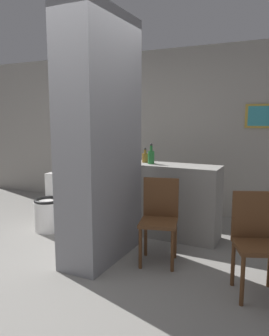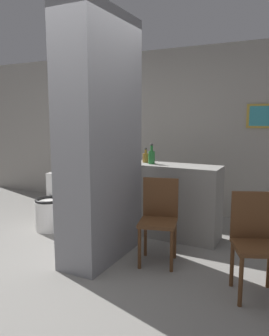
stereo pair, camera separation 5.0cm
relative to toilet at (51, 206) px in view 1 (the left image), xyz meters
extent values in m
plane|color=gray|center=(1.01, -0.99, -0.32)|extent=(14.00, 14.00, 0.00)
cube|color=gray|center=(1.01, 1.64, 0.98)|extent=(8.00, 0.06, 2.60)
cube|color=#B79338|center=(-0.59, 1.59, 1.38)|extent=(0.36, 0.02, 0.48)
cube|color=#B24C8C|center=(-0.59, 1.58, 1.38)|extent=(0.30, 0.01, 0.39)
cube|color=#B79338|center=(2.51, 1.59, 1.23)|extent=(0.44, 0.02, 0.34)
cube|color=teal|center=(2.51, 1.58, 1.23)|extent=(0.36, 0.01, 0.28)
cube|color=gray|center=(1.11, -0.46, 0.98)|extent=(0.45, 1.07, 2.60)
cylinder|color=black|center=(0.87, -0.67, 1.23)|extent=(0.03, 0.40, 0.40)
cylinder|color=red|center=(0.86, -0.67, 1.23)|extent=(0.01, 0.07, 0.07)
cube|color=gray|center=(1.46, 0.46, 0.15)|extent=(1.47, 0.44, 0.94)
cylinder|color=white|center=(0.00, -0.07, -0.11)|extent=(0.39, 0.39, 0.41)
torus|color=black|center=(0.00, -0.07, 0.10)|extent=(0.37, 0.37, 0.04)
cube|color=white|center=(0.00, 0.19, 0.26)|extent=(0.35, 0.20, 0.35)
cylinder|color=brown|center=(1.62, -0.56, -0.10)|extent=(0.04, 0.04, 0.43)
cylinder|color=brown|center=(1.94, -0.48, -0.10)|extent=(0.04, 0.04, 0.43)
cylinder|color=brown|center=(1.54, -0.25, -0.10)|extent=(0.04, 0.04, 0.43)
cylinder|color=brown|center=(1.86, -0.16, -0.10)|extent=(0.04, 0.04, 0.43)
cube|color=brown|center=(1.74, -0.36, 0.13)|extent=(0.46, 0.46, 0.04)
cube|color=brown|center=(1.69, -0.19, 0.36)|extent=(0.38, 0.12, 0.42)
cylinder|color=brown|center=(2.65, -0.80, -0.10)|extent=(0.04, 0.04, 0.43)
cylinder|color=brown|center=(2.53, -0.50, -0.10)|extent=(0.04, 0.04, 0.43)
cube|color=brown|center=(2.74, -0.59, 0.13)|extent=(0.50, 0.50, 0.04)
cube|color=brown|center=(2.67, -0.43, 0.36)|extent=(0.36, 0.17, 0.42)
torus|color=black|center=(0.18, 0.75, -0.02)|extent=(0.60, 0.04, 0.60)
torus|color=black|center=(1.27, 0.75, -0.02)|extent=(0.60, 0.04, 0.60)
cylinder|color=#266633|center=(0.72, 0.75, 0.14)|extent=(1.00, 0.04, 0.04)
cylinder|color=#266633|center=(0.45, 0.75, 0.14)|extent=(0.03, 0.03, 0.31)
cylinder|color=#266633|center=(1.22, 0.75, 0.14)|extent=(0.03, 0.03, 0.28)
cube|color=black|center=(0.45, 0.75, 0.31)|extent=(0.16, 0.06, 0.04)
cylinder|color=#262626|center=(1.22, 0.75, 0.28)|extent=(0.03, 0.42, 0.03)
cylinder|color=#267233|center=(1.31, 0.42, 0.70)|extent=(0.08, 0.08, 0.17)
cylinder|color=#267233|center=(1.31, 0.42, 0.82)|extent=(0.03, 0.03, 0.07)
sphere|color=#333333|center=(1.31, 0.42, 0.87)|extent=(0.04, 0.04, 0.04)
cylinder|color=olive|center=(1.19, 0.50, 0.68)|extent=(0.08, 0.08, 0.12)
cylinder|color=olive|center=(1.19, 0.50, 0.77)|extent=(0.03, 0.03, 0.05)
sphere|color=#333333|center=(1.19, 0.50, 0.80)|extent=(0.03, 0.03, 0.03)
camera|label=1|loc=(2.96, -3.42, 1.21)|focal=35.00mm
camera|label=2|loc=(3.01, -3.40, 1.21)|focal=35.00mm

